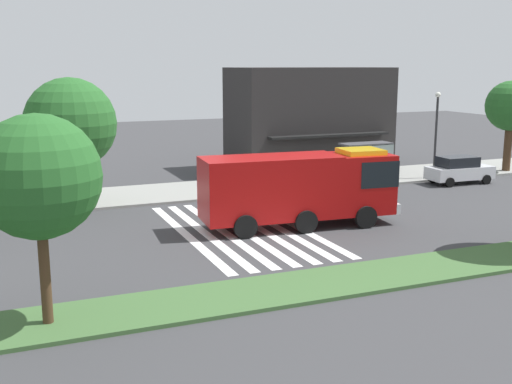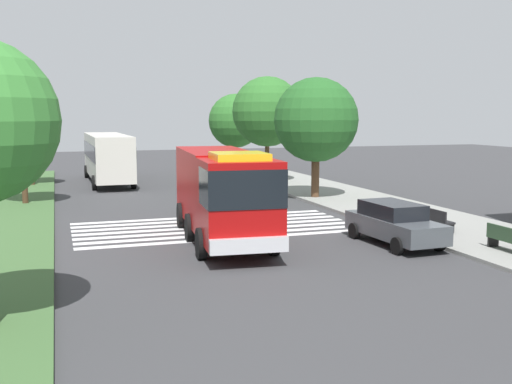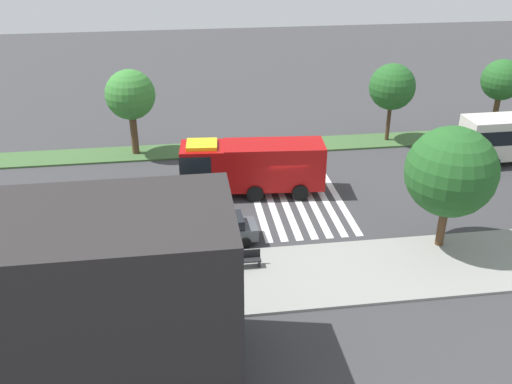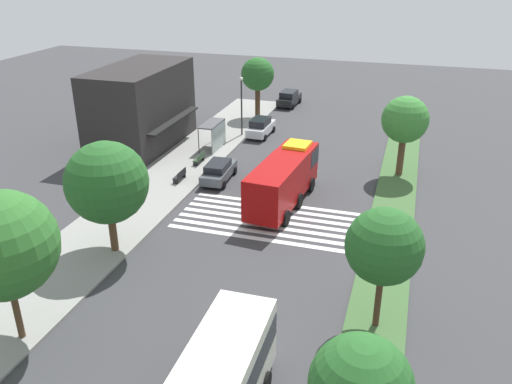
# 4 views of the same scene
# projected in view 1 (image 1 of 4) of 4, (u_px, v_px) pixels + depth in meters

# --- Properties ---
(ground_plane) EXTENTS (120.00, 120.00, 0.00)m
(ground_plane) POSITION_uv_depth(u_px,v_px,m) (254.00, 229.00, 30.41)
(ground_plane) COLOR #38383A
(sidewalk) EXTENTS (60.00, 5.70, 0.14)m
(sidewalk) POSITION_uv_depth(u_px,v_px,m) (195.00, 191.00, 39.18)
(sidewalk) COLOR gray
(sidewalk) RESTS_ON ground_plane
(median_strip) EXTENTS (60.00, 3.00, 0.14)m
(median_strip) POSITION_uv_depth(u_px,v_px,m) (341.00, 281.00, 22.85)
(median_strip) COLOR #3D6033
(median_strip) RESTS_ON ground_plane
(crosswalk) EXTENTS (5.85, 12.32, 0.01)m
(crosswalk) POSITION_uv_depth(u_px,v_px,m) (241.00, 230.00, 30.17)
(crosswalk) COLOR silver
(crosswalk) RESTS_ON ground_plane
(fire_truck) EXTENTS (9.83, 3.48, 3.70)m
(fire_truck) POSITION_uv_depth(u_px,v_px,m) (305.00, 185.00, 30.51)
(fire_truck) COLOR #A50C0C
(fire_truck) RESTS_ON ground_plane
(parked_car_west) EXTENTS (4.68, 2.17, 1.61)m
(parked_car_west) POSITION_uv_depth(u_px,v_px,m) (296.00, 184.00, 37.22)
(parked_car_west) COLOR #474C51
(parked_car_west) RESTS_ON ground_plane
(parked_car_mid) EXTENTS (4.49, 2.12, 1.82)m
(parked_car_mid) POSITION_uv_depth(u_px,v_px,m) (459.00, 170.00, 41.73)
(parked_car_mid) COLOR silver
(parked_car_mid) RESTS_ON ground_plane
(bus_stop_shelter) EXTENTS (3.50, 1.40, 2.46)m
(bus_stop_shelter) POSITION_uv_depth(u_px,v_px,m) (368.00, 154.00, 42.17)
(bus_stop_shelter) COLOR #4C4C51
(bus_stop_shelter) RESTS_ON sidewalk
(bench_near_shelter) EXTENTS (1.60, 0.50, 0.90)m
(bench_near_shelter) POSITION_uv_depth(u_px,v_px,m) (315.00, 177.00, 40.90)
(bench_near_shelter) COLOR #2D472D
(bench_near_shelter) RESTS_ON sidewalk
(bench_west_of_shelter) EXTENTS (1.60, 0.50, 0.90)m
(bench_west_of_shelter) POSITION_uv_depth(u_px,v_px,m) (258.00, 182.00, 39.38)
(bench_west_of_shelter) COLOR black
(bench_west_of_shelter) RESTS_ON sidewalk
(street_lamp) EXTENTS (0.36, 0.36, 5.83)m
(street_lamp) POSITION_uv_depth(u_px,v_px,m) (436.00, 127.00, 42.59)
(street_lamp) COLOR #2D2D30
(street_lamp) RESTS_ON sidewalk
(storefront_building) EXTENTS (11.77, 6.69, 7.56)m
(storefront_building) POSITION_uv_depth(u_px,v_px,m) (309.00, 118.00, 47.75)
(storefront_building) COLOR #282626
(storefront_building) RESTS_ON ground_plane
(sidewalk_tree_center) EXTENTS (4.93, 4.93, 7.00)m
(sidewalk_tree_center) POSITION_uv_depth(u_px,v_px,m) (70.00, 124.00, 33.80)
(sidewalk_tree_center) COLOR #513823
(sidewalk_tree_center) RESTS_ON sidewalk
(sidewalk_tree_east) EXTENTS (3.61, 3.61, 6.53)m
(sidewalk_tree_east) POSITION_uv_depth(u_px,v_px,m) (511.00, 107.00, 45.27)
(sidewalk_tree_east) COLOR #47301E
(sidewalk_tree_east) RESTS_ON sidewalk
(median_tree_west) EXTENTS (3.67, 3.67, 6.31)m
(median_tree_west) POSITION_uv_depth(u_px,v_px,m) (38.00, 177.00, 18.14)
(median_tree_west) COLOR #47301E
(median_tree_west) RESTS_ON median_strip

